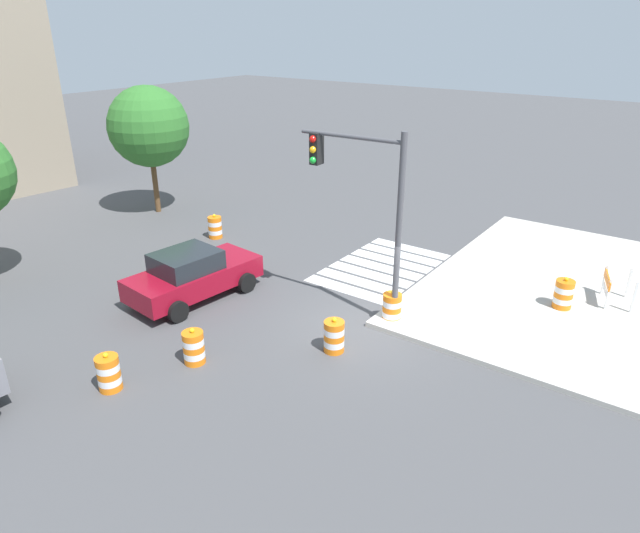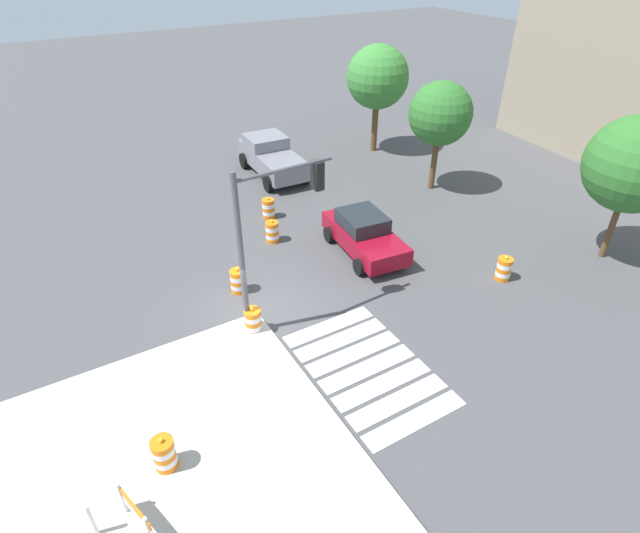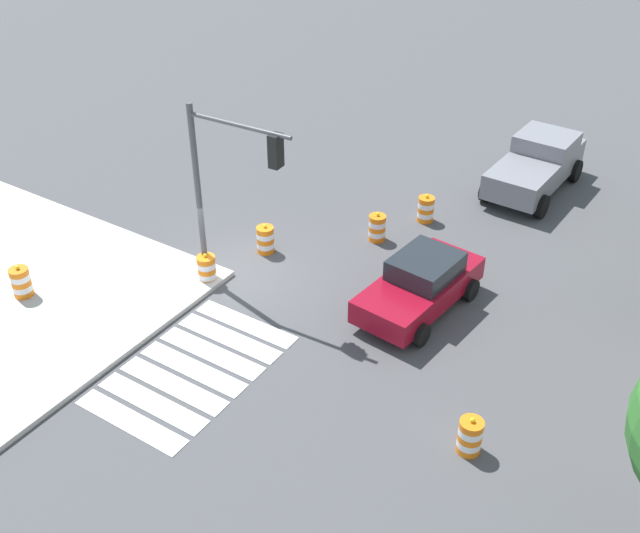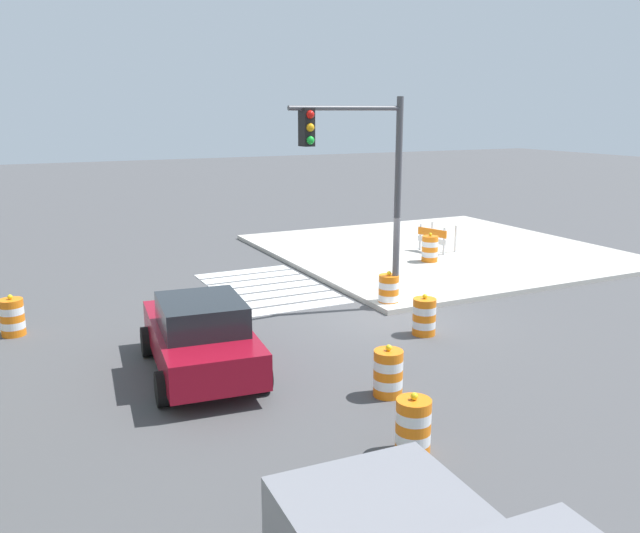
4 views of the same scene
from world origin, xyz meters
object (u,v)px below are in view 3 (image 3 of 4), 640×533
at_px(traffic_barrel_median_near, 426,209).
at_px(traffic_barrel_on_sidewalk, 21,282).
at_px(traffic_barrel_near_corner, 265,240).
at_px(traffic_barrel_median_far, 470,436).
at_px(pickup_truck, 538,163).
at_px(traffic_barrel_far_curb, 377,228).
at_px(sports_car, 421,284).
at_px(traffic_light_pole, 228,172).
at_px(traffic_barrel_crosswalk_end, 207,269).

height_order(traffic_barrel_median_near, traffic_barrel_on_sidewalk, traffic_barrel_on_sidewalk).
bearing_deg(traffic_barrel_median_near, traffic_barrel_near_corner, -36.69).
distance_m(traffic_barrel_near_corner, traffic_barrel_on_sidewalk, 7.41).
height_order(traffic_barrel_near_corner, traffic_barrel_median_far, same).
height_order(pickup_truck, traffic_barrel_far_curb, pickup_truck).
relative_size(sports_car, traffic_barrel_near_corner, 4.38).
bearing_deg(pickup_truck, traffic_light_pole, -24.81).
bearing_deg(traffic_light_pole, traffic_barrel_far_curb, 156.16).
xyz_separation_m(pickup_truck, traffic_barrel_crosswalk_end, (11.46, -6.22, -0.52)).
bearing_deg(traffic_barrel_median_near, pickup_truck, 152.77).
bearing_deg(traffic_barrel_median_far, pickup_truck, -166.73).
xyz_separation_m(sports_car, traffic_barrel_crosswalk_end, (2.33, -5.98, -0.36)).
distance_m(traffic_barrel_near_corner, traffic_barrel_far_curb, 3.71).
height_order(sports_car, traffic_barrel_on_sidewalk, sports_car).
height_order(traffic_barrel_on_sidewalk, traffic_light_pole, traffic_light_pole).
bearing_deg(traffic_barrel_far_curb, pickup_truck, 154.48).
xyz_separation_m(traffic_barrel_on_sidewalk, traffic_light_pole, (-3.78, 4.94, 3.31)).
xyz_separation_m(traffic_barrel_crosswalk_end, traffic_barrel_on_sidewalk, (3.61, -3.94, 0.15)).
bearing_deg(sports_car, pickup_truck, 178.48).
distance_m(traffic_barrel_near_corner, traffic_barrel_median_near, 5.75).
height_order(traffic_barrel_crosswalk_end, traffic_barrel_far_curb, same).
height_order(sports_car, traffic_light_pole, traffic_light_pole).
xyz_separation_m(traffic_barrel_median_near, traffic_barrel_far_curb, (2.01, -0.79, 0.00)).
distance_m(traffic_barrel_crosswalk_end, traffic_barrel_on_sidewalk, 5.35).
distance_m(sports_car, traffic_barrel_far_curb, 3.90).
relative_size(sports_car, traffic_barrel_on_sidewalk, 4.38).
height_order(pickup_truck, traffic_barrel_near_corner, pickup_truck).
bearing_deg(pickup_truck, traffic_barrel_on_sidewalk, -33.99).
bearing_deg(traffic_light_pole, pickup_truck, 155.19).
height_order(traffic_barrel_median_far, traffic_barrel_on_sidewalk, traffic_barrel_on_sidewalk).
xyz_separation_m(sports_car, traffic_barrel_median_far, (4.31, 3.41, -0.36)).
xyz_separation_m(pickup_truck, traffic_light_pole, (11.29, -5.22, 2.94)).
height_order(traffic_barrel_near_corner, traffic_barrel_crosswalk_end, same).
relative_size(traffic_barrel_median_near, traffic_barrel_far_curb, 1.00).
bearing_deg(pickup_truck, traffic_barrel_near_corner, -32.26).
xyz_separation_m(sports_car, traffic_barrel_far_curb, (-2.62, -2.86, -0.36)).
distance_m(traffic_barrel_near_corner, traffic_light_pole, 4.12).
height_order(traffic_barrel_near_corner, traffic_barrel_far_curb, same).
distance_m(pickup_truck, traffic_barrel_median_near, 5.09).
bearing_deg(traffic_barrel_far_curb, sports_car, 47.49).
height_order(traffic_barrel_far_curb, traffic_light_pole, traffic_light_pole).
relative_size(traffic_barrel_near_corner, traffic_barrel_far_curb, 1.00).
bearing_deg(traffic_barrel_near_corner, traffic_barrel_far_curb, 134.55).
relative_size(traffic_barrel_crosswalk_end, traffic_barrel_on_sidewalk, 1.00).
height_order(pickup_truck, traffic_light_pole, traffic_light_pole).
relative_size(traffic_barrel_median_far, traffic_light_pole, 0.19).
xyz_separation_m(traffic_barrel_median_far, traffic_light_pole, (-2.16, -8.39, 3.46)).
xyz_separation_m(sports_car, traffic_barrel_on_sidewalk, (5.94, -9.92, -0.21)).
relative_size(sports_car, traffic_barrel_crosswalk_end, 4.38).
relative_size(traffic_barrel_far_curb, traffic_barrel_on_sidewalk, 1.00).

